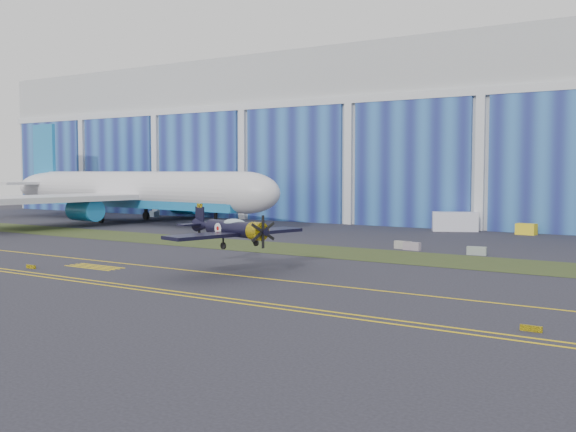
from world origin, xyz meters
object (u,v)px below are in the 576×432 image
Objects in this scene: tug at (526,229)px; warbird at (232,229)px; jetliner at (135,150)px; shipping_container at (455,222)px.

warbird is at bearing -99.59° from tug.
jetliner is 65.22m from tug.
jetliner is (-50.01, 37.08, 8.62)m from warbird.
shipping_container reaches higher than tug.
warbird is at bearing -117.33° from shipping_container.
jetliner reaches higher than shipping_container.
tug is at bearing 89.94° from warbird.
tug is at bearing 18.09° from jetliner.
warbird is 51.98m from tug.
warbird is 2.44× the size of shipping_container.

